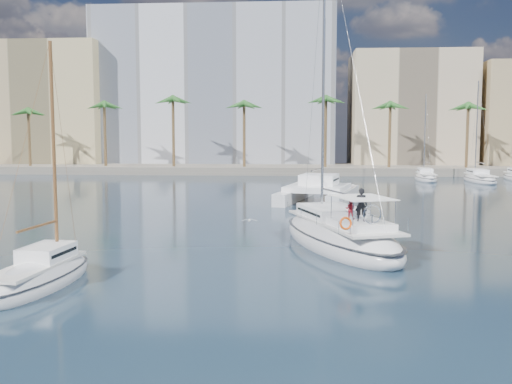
{
  "coord_description": "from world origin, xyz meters",
  "views": [
    {
      "loc": [
        2.41,
        -31.2,
        6.14
      ],
      "look_at": [
        0.14,
        1.5,
        2.84
      ],
      "focal_mm": 40.0,
      "sensor_mm": 36.0,
      "label": 1
    }
  ],
  "objects": [
    {
      "name": "palm_centre",
      "position": [
        0.0,
        57.0,
        10.28
      ],
      "size": [
        3.6,
        3.6,
        12.3
      ],
      "color": "brown",
      "rests_on": "ground"
    },
    {
      "name": "quay",
      "position": [
        0.0,
        61.0,
        0.6
      ],
      "size": [
        120.0,
        14.0,
        1.2
      ],
      "primitive_type": "cube",
      "color": "gray",
      "rests_on": "ground"
    },
    {
      "name": "ground",
      "position": [
        0.0,
        0.0,
        0.0
      ],
      "size": [
        160.0,
        160.0,
        0.0
      ],
      "primitive_type": "plane",
      "color": "black",
      "rests_on": "ground"
    },
    {
      "name": "moored_yacht_a",
      "position": [
        20.0,
        47.0,
        0.0
      ],
      "size": [
        3.37,
        9.52,
        11.9
      ],
      "primitive_type": null,
      "rotation": [
        0.0,
        0.0,
        -0.07
      ],
      "color": "silver",
      "rests_on": "ground"
    },
    {
      "name": "palm_left",
      "position": [
        -34.0,
        57.0,
        10.28
      ],
      "size": [
        3.6,
        3.6,
        12.3
      ],
      "color": "brown",
      "rests_on": "ground"
    },
    {
      "name": "moored_yacht_b",
      "position": [
        26.5,
        45.0,
        0.0
      ],
      "size": [
        3.32,
        10.83,
        13.72
      ],
      "primitive_type": null,
      "rotation": [
        0.0,
        0.0,
        -0.02
      ],
      "color": "silver",
      "rests_on": "ground"
    },
    {
      "name": "building_tan_left",
      "position": [
        -42.0,
        69.0,
        11.0
      ],
      "size": [
        22.0,
        14.0,
        22.0
      ],
      "primitive_type": "cube",
      "color": "tan",
      "rests_on": "ground"
    },
    {
      "name": "catamaran",
      "position": [
        4.56,
        21.54,
        1.14
      ],
      "size": [
        8.41,
        12.62,
        16.92
      ],
      "rotation": [
        0.0,
        0.0,
        -0.24
      ],
      "color": "silver",
      "rests_on": "ground"
    },
    {
      "name": "seagull",
      "position": [
        -0.34,
        2.68,
        1.0
      ],
      "size": [
        0.95,
        0.41,
        0.18
      ],
      "color": "silver",
      "rests_on": "ground"
    },
    {
      "name": "building_beige",
      "position": [
        22.0,
        70.0,
        10.0
      ],
      "size": [
        20.0,
        14.0,
        20.0
      ],
      "primitive_type": "cube",
      "color": "tan",
      "rests_on": "ground"
    },
    {
      "name": "small_sloop",
      "position": [
        -7.95,
        -9.17,
        0.4
      ],
      "size": [
        2.99,
        7.58,
        10.63
      ],
      "rotation": [
        0.0,
        0.0,
        -0.09
      ],
      "color": "silver",
      "rests_on": "ground"
    },
    {
      "name": "palm_right",
      "position": [
        34.0,
        57.0,
        10.28
      ],
      "size": [
        3.6,
        3.6,
        12.3
      ],
      "color": "brown",
      "rests_on": "ground"
    },
    {
      "name": "building_modern",
      "position": [
        -12.0,
        73.0,
        14.0
      ],
      "size": [
        42.0,
        16.0,
        28.0
      ],
      "primitive_type": "cube",
      "color": "silver",
      "rests_on": "ground"
    },
    {
      "name": "main_sloop",
      "position": [
        4.85,
        0.06,
        0.56
      ],
      "size": [
        8.04,
        13.65,
        19.3
      ],
      "rotation": [
        0.0,
        0.0,
        0.32
      ],
      "color": "silver",
      "rests_on": "ground"
    }
  ]
}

